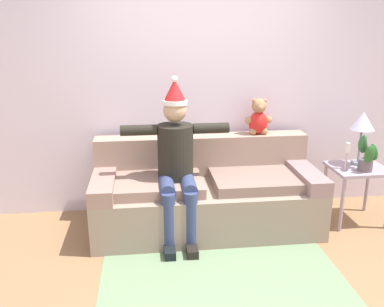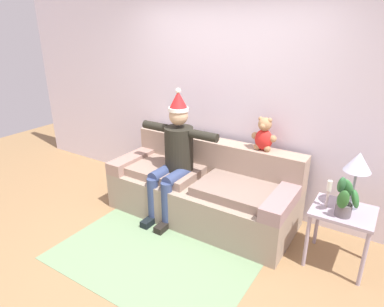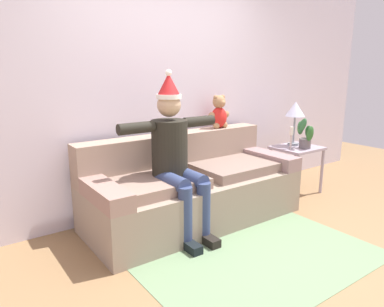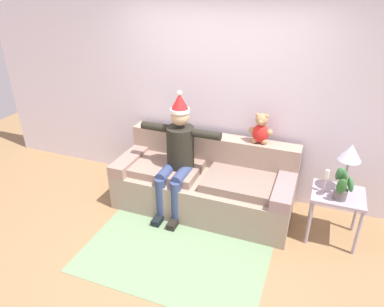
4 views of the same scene
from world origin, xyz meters
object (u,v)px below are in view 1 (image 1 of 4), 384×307
at_px(teddy_bear, 258,118).
at_px(side_table, 358,176).
at_px(person_seated, 176,158).
at_px(candle_tall, 347,152).
at_px(table_lamp, 363,124).
at_px(potted_plant, 366,154).
at_px(couch, 205,194).

relative_size(teddy_bear, side_table, 0.64).
relative_size(person_seated, candle_tall, 5.72).
distance_m(person_seated, candle_tall, 1.71).
xyz_separation_m(person_seated, table_lamp, (1.90, 0.18, 0.24)).
relative_size(table_lamp, potted_plant, 1.40).
bearing_deg(teddy_bear, couch, -154.17).
xyz_separation_m(table_lamp, candle_tall, (-0.19, -0.12, -0.26)).
height_order(side_table, candle_tall, candle_tall).
distance_m(table_lamp, potted_plant, 0.33).
height_order(table_lamp, candle_tall, table_lamp).
height_order(person_seated, side_table, person_seated).
distance_m(potted_plant, candle_tall, 0.18).
distance_m(couch, potted_plant, 1.63).
height_order(potted_plant, candle_tall, potted_plant).
distance_m(side_table, candle_tall, 0.31).
bearing_deg(candle_tall, person_seated, -177.97).
bearing_deg(couch, side_table, -3.20).
height_order(couch, candle_tall, couch).
relative_size(couch, side_table, 3.73).
distance_m(teddy_bear, candle_tall, 0.94).
bearing_deg(couch, candle_tall, -4.36).
height_order(couch, table_lamp, table_lamp).
height_order(couch, potted_plant, potted_plant).
bearing_deg(side_table, teddy_bear, 158.71).
height_order(teddy_bear, table_lamp, teddy_bear).
distance_m(teddy_bear, side_table, 1.17).
distance_m(teddy_bear, table_lamp, 1.04).
bearing_deg(potted_plant, candle_tall, 153.03).
bearing_deg(potted_plant, couch, 173.14).
bearing_deg(couch, person_seated, -151.11).
distance_m(couch, candle_tall, 1.47).
bearing_deg(candle_tall, table_lamp, 31.34).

